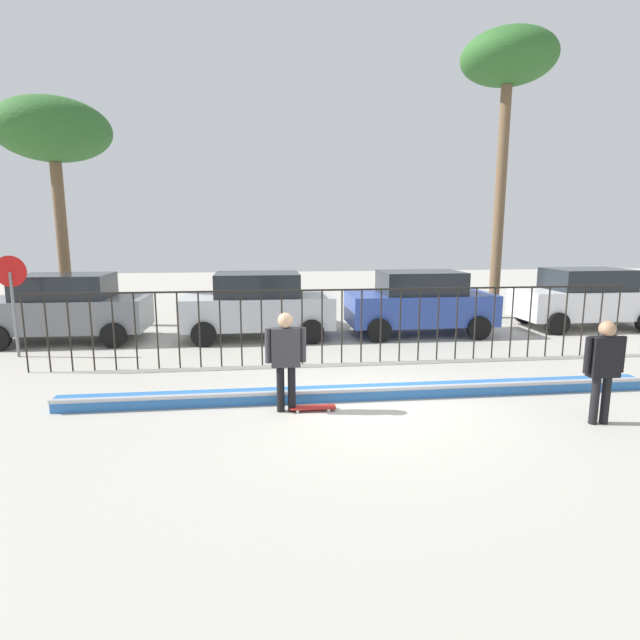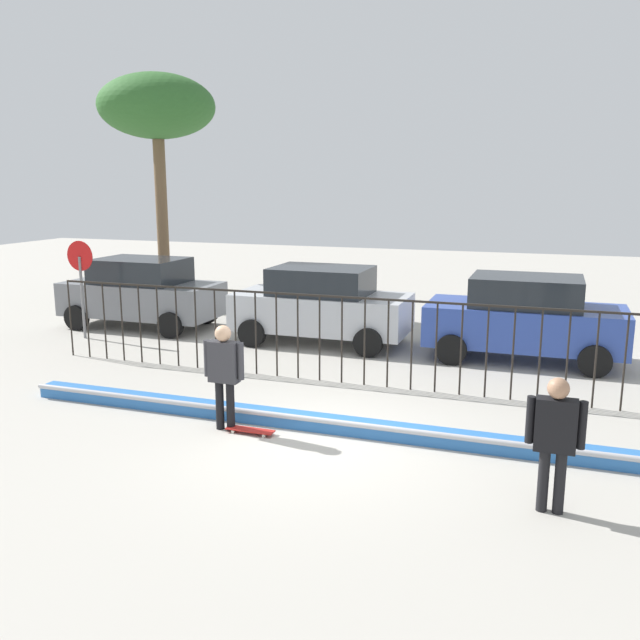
{
  "view_description": "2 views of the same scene",
  "coord_description": "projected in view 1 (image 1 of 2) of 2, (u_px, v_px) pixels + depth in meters",
  "views": [
    {
      "loc": [
        -1.89,
        -8.34,
        3.09
      ],
      "look_at": [
        -0.66,
        1.85,
        1.26
      ],
      "focal_mm": 28.16,
      "sensor_mm": 36.0,
      "label": 1
    },
    {
      "loc": [
        3.34,
        -9.2,
        3.95
      ],
      "look_at": [
        -0.51,
        1.85,
        1.51
      ],
      "focal_mm": 37.37,
      "sensor_mm": 36.0,
      "label": 2
    }
  ],
  "objects": [
    {
      "name": "palm_tree_short",
      "position": [
        53.0,
        133.0,
        15.63
      ],
      "size": [
        3.51,
        3.51,
        7.15
      ],
      "color": "brown",
      "rests_on": "ground"
    },
    {
      "name": "ground_plane",
      "position": [
        369.0,
        407.0,
        8.92
      ],
      "size": [
        60.0,
        60.0,
        0.0
      ],
      "primitive_type": "plane",
      "color": "#ADA89E"
    },
    {
      "name": "parked_car_silver",
      "position": [
        258.0,
        305.0,
        14.49
      ],
      "size": [
        4.3,
        2.12,
        1.9
      ],
      "rotation": [
        0.0,
        0.0,
        0.03
      ],
      "color": "#B7BABF",
      "rests_on": "ground"
    },
    {
      "name": "parked_car_white",
      "position": [
        585.0,
        298.0,
        16.02
      ],
      "size": [
        4.3,
        2.12,
        1.9
      ],
      "rotation": [
        0.0,
        0.0,
        0.02
      ],
      "color": "silver",
      "rests_on": "ground"
    },
    {
      "name": "parked_car_blue",
      "position": [
        420.0,
        302.0,
        15.03
      ],
      "size": [
        4.3,
        2.12,
        1.9
      ],
      "rotation": [
        0.0,
        0.0,
        -0.03
      ],
      "color": "#2D479E",
      "rests_on": "ground"
    },
    {
      "name": "perimeter_fence",
      "position": [
        342.0,
        318.0,
        11.7
      ],
      "size": [
        14.04,
        0.04,
        1.76
      ],
      "color": "black",
      "rests_on": "ground"
    },
    {
      "name": "skateboard",
      "position": [
        313.0,
        407.0,
        8.71
      ],
      "size": [
        0.8,
        0.2,
        0.07
      ],
      "rotation": [
        0.0,
        0.0,
        0.18
      ],
      "color": "#A51E19",
      "rests_on": "ground"
    },
    {
      "name": "camera_operator",
      "position": [
        604.0,
        363.0,
        7.97
      ],
      "size": [
        0.69,
        0.26,
        1.7
      ],
      "rotation": [
        0.0,
        0.0,
        2.03
      ],
      "color": "black",
      "rests_on": "ground"
    },
    {
      "name": "parked_car_gray",
      "position": [
        67.0,
        307.0,
        14.01
      ],
      "size": [
        4.3,
        2.12,
        1.9
      ],
      "rotation": [
        0.0,
        0.0,
        0.0
      ],
      "color": "slate",
      "rests_on": "ground"
    },
    {
      "name": "palm_tree_tall",
      "position": [
        508.0,
        66.0,
        16.56
      ],
      "size": [
        3.12,
        3.12,
        9.57
      ],
      "color": "brown",
      "rests_on": "ground"
    },
    {
      "name": "stop_sign",
      "position": [
        12.0,
        292.0,
        12.19
      ],
      "size": [
        0.76,
        0.07,
        2.5
      ],
      "color": "slate",
      "rests_on": "ground"
    },
    {
      "name": "skateboarder",
      "position": [
        286.0,
        353.0,
        8.53
      ],
      "size": [
        0.7,
        0.26,
        1.73
      ],
      "rotation": [
        0.0,
        0.0,
        0.6
      ],
      "color": "black",
      "rests_on": "ground"
    },
    {
      "name": "bowl_coping_ledge",
      "position": [
        364.0,
        392.0,
        9.35
      ],
      "size": [
        11.0,
        0.4,
        0.27
      ],
      "color": "#2D6BB7",
      "rests_on": "ground"
    }
  ]
}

